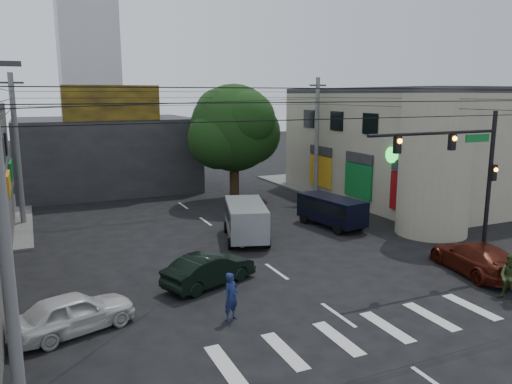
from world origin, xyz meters
TOP-DOWN VIEW (x-y plane):
  - ground at (0.00, 0.00)m, footprint 160.00×160.00m
  - sidewalk_far_right at (18.00, 18.00)m, footprint 16.00×16.00m
  - building_right at (18.00, 13.00)m, footprint 14.00×18.00m
  - corner_column at (11.00, 4.00)m, footprint 4.00×4.00m
  - building_far at (-4.00, 26.00)m, footprint 14.00×10.00m
  - billboard at (-4.00, 21.10)m, footprint 7.00×0.30m
  - tower_distant at (0.00, 70.00)m, footprint 9.00×9.00m
  - street_tree at (4.00, 17.00)m, footprint 6.40×6.40m
  - traffic_gantry at (7.82, -1.00)m, footprint 7.10×0.35m
  - utility_pole_near_left at (-10.50, -4.50)m, footprint 0.32×0.32m
  - utility_pole_far_left at (-10.50, 16.00)m, footprint 0.32×0.32m
  - utility_pole_far_right at (10.50, 16.00)m, footprint 0.32×0.32m
  - dark_sedan at (-3.31, 1.74)m, footprint 4.26×5.13m
  - white_compact at (-8.86, -0.38)m, footprint 3.94×4.99m
  - maroon_sedan at (8.05, -1.84)m, footprint 3.86×5.69m
  - silver_minivan at (0.75, 7.25)m, footprint 5.92×4.73m
  - navy_van at (6.55, 7.62)m, footprint 5.08×3.03m
  - traffic_officer at (-3.69, -1.73)m, footprint 0.98×0.93m
  - pedestrian_olive at (6.81, -4.66)m, footprint 1.34×1.26m

SIDE VIEW (x-z plane):
  - ground at x=0.00m, z-range 0.00..0.00m
  - sidewalk_far_right at x=18.00m, z-range 0.00..0.15m
  - dark_sedan at x=-3.31m, z-range 0.00..1.37m
  - white_compact at x=-8.86m, z-range 0.00..1.38m
  - maroon_sedan at x=8.05m, z-range 0.00..1.43m
  - traffic_officer at x=-3.69m, z-range 0.00..1.75m
  - navy_van at x=6.55m, z-range 0.00..1.84m
  - pedestrian_olive at x=6.81m, z-range 0.00..1.88m
  - silver_minivan at x=0.75m, z-range 0.00..2.05m
  - building_far at x=-4.00m, z-range 0.00..6.00m
  - building_right at x=18.00m, z-range 0.00..8.00m
  - corner_column at x=11.00m, z-range 0.00..8.00m
  - utility_pole_near_left at x=-10.50m, z-range 0.00..9.20m
  - utility_pole_far_left at x=-10.50m, z-range 0.00..9.20m
  - utility_pole_far_right at x=10.50m, z-range 0.00..9.20m
  - traffic_gantry at x=7.82m, z-range 1.23..8.43m
  - street_tree at x=4.00m, z-range 1.12..9.82m
  - billboard at x=-4.00m, z-range 6.00..8.60m
  - tower_distant at x=0.00m, z-range 0.00..44.00m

